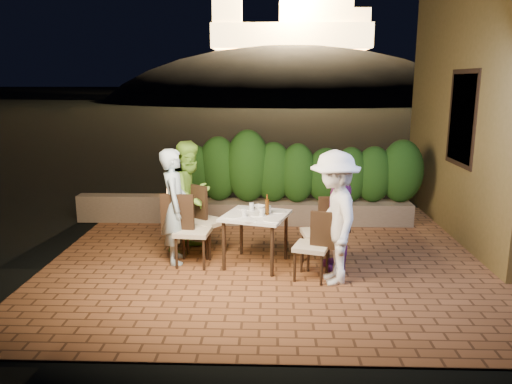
{
  "coord_description": "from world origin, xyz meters",
  "views": [
    {
      "loc": [
        -0.26,
        -6.7,
        2.6
      ],
      "look_at": [
        -0.49,
        0.2,
        1.05
      ],
      "focal_mm": 35.0,
      "sensor_mm": 36.0,
      "label": 1
    }
  ],
  "objects_px": {
    "dining_table": "(256,240)",
    "chair_right_front": "(312,245)",
    "diner_green": "(190,196)",
    "chair_left_front": "(193,230)",
    "diner_purple": "(339,215)",
    "chair_right_back": "(319,232)",
    "diner_white": "(334,218)",
    "bowl": "(259,207)",
    "diner_blue": "(175,206)",
    "chair_left_back": "(206,220)",
    "beer_bottle": "(267,205)",
    "parapet_lamp": "(169,192)"
  },
  "relations": [
    {
      "from": "diner_green",
      "to": "parapet_lamp",
      "type": "height_order",
      "value": "diner_green"
    },
    {
      "from": "chair_right_front",
      "to": "beer_bottle",
      "type": "bearing_deg",
      "value": -20.5
    },
    {
      "from": "dining_table",
      "to": "parapet_lamp",
      "type": "distance_m",
      "value": 2.78
    },
    {
      "from": "chair_right_front",
      "to": "diner_white",
      "type": "bearing_deg",
      "value": -179.67
    },
    {
      "from": "diner_blue",
      "to": "dining_table",
      "type": "bearing_deg",
      "value": -102.24
    },
    {
      "from": "chair_left_back",
      "to": "diner_white",
      "type": "height_order",
      "value": "diner_white"
    },
    {
      "from": "beer_bottle",
      "to": "diner_purple",
      "type": "distance_m",
      "value": 1.0
    },
    {
      "from": "dining_table",
      "to": "diner_green",
      "type": "bearing_deg",
      "value": 148.25
    },
    {
      "from": "chair_right_back",
      "to": "diner_blue",
      "type": "distance_m",
      "value": 2.1
    },
    {
      "from": "bowl",
      "to": "chair_right_back",
      "type": "bearing_deg",
      "value": -22.49
    },
    {
      "from": "dining_table",
      "to": "beer_bottle",
      "type": "bearing_deg",
      "value": -11.23
    },
    {
      "from": "chair_right_front",
      "to": "diner_blue",
      "type": "distance_m",
      "value": 2.05
    },
    {
      "from": "dining_table",
      "to": "bowl",
      "type": "distance_m",
      "value": 0.52
    },
    {
      "from": "chair_left_front",
      "to": "diner_white",
      "type": "distance_m",
      "value": 2.04
    },
    {
      "from": "beer_bottle",
      "to": "chair_left_back",
      "type": "bearing_deg",
      "value": 152.5
    },
    {
      "from": "diner_blue",
      "to": "parapet_lamp",
      "type": "distance_m",
      "value": 2.19
    },
    {
      "from": "dining_table",
      "to": "chair_right_front",
      "type": "xyz_separation_m",
      "value": [
        0.76,
        -0.5,
        0.09
      ]
    },
    {
      "from": "chair_left_front",
      "to": "diner_green",
      "type": "relative_size",
      "value": 0.6
    },
    {
      "from": "dining_table",
      "to": "chair_right_back",
      "type": "bearing_deg",
      "value": -1.58
    },
    {
      "from": "beer_bottle",
      "to": "bowl",
      "type": "relative_size",
      "value": 1.6
    },
    {
      "from": "diner_purple",
      "to": "chair_right_back",
      "type": "bearing_deg",
      "value": -112.87
    },
    {
      "from": "diner_white",
      "to": "parapet_lamp",
      "type": "xyz_separation_m",
      "value": [
        -2.71,
        2.79,
        -0.3
      ]
    },
    {
      "from": "dining_table",
      "to": "chair_left_front",
      "type": "distance_m",
      "value": 0.91
    },
    {
      "from": "chair_right_back",
      "to": "diner_green",
      "type": "bearing_deg",
      "value": -26.93
    },
    {
      "from": "beer_bottle",
      "to": "chair_left_back",
      "type": "height_order",
      "value": "chair_left_back"
    },
    {
      "from": "dining_table",
      "to": "diner_green",
      "type": "height_order",
      "value": "diner_green"
    },
    {
      "from": "chair_right_back",
      "to": "chair_left_back",
      "type": "bearing_deg",
      "value": -23.98
    },
    {
      "from": "diner_green",
      "to": "diner_white",
      "type": "height_order",
      "value": "diner_white"
    },
    {
      "from": "chair_left_front",
      "to": "chair_left_back",
      "type": "distance_m",
      "value": 0.5
    },
    {
      "from": "chair_right_back",
      "to": "parapet_lamp",
      "type": "xyz_separation_m",
      "value": [
        -2.58,
        2.23,
        0.06
      ]
    },
    {
      "from": "dining_table",
      "to": "diner_blue",
      "type": "height_order",
      "value": "diner_blue"
    },
    {
      "from": "bowl",
      "to": "chair_left_front",
      "type": "bearing_deg",
      "value": -158.68
    },
    {
      "from": "beer_bottle",
      "to": "bowl",
      "type": "distance_m",
      "value": 0.41
    },
    {
      "from": "chair_right_front",
      "to": "diner_white",
      "type": "relative_size",
      "value": 0.54
    },
    {
      "from": "chair_right_back",
      "to": "diner_purple",
      "type": "height_order",
      "value": "diner_purple"
    },
    {
      "from": "diner_green",
      "to": "chair_right_front",
      "type": "bearing_deg",
      "value": -90.27
    },
    {
      "from": "dining_table",
      "to": "parapet_lamp",
      "type": "relative_size",
      "value": 6.06
    },
    {
      "from": "chair_left_front",
      "to": "diner_green",
      "type": "bearing_deg",
      "value": 106.24
    },
    {
      "from": "dining_table",
      "to": "chair_left_front",
      "type": "xyz_separation_m",
      "value": [
        -0.9,
        -0.03,
        0.14
      ]
    },
    {
      "from": "dining_table",
      "to": "beer_bottle",
      "type": "xyz_separation_m",
      "value": [
        0.16,
        -0.03,
        0.52
      ]
    },
    {
      "from": "bowl",
      "to": "chair_left_back",
      "type": "height_order",
      "value": "chair_left_back"
    },
    {
      "from": "diner_purple",
      "to": "diner_green",
      "type": "bearing_deg",
      "value": -115.82
    },
    {
      "from": "beer_bottle",
      "to": "chair_left_front",
      "type": "distance_m",
      "value": 1.12
    },
    {
      "from": "bowl",
      "to": "diner_blue",
      "type": "distance_m",
      "value": 1.23
    },
    {
      "from": "chair_right_front",
      "to": "diner_white",
      "type": "distance_m",
      "value": 0.49
    },
    {
      "from": "diner_purple",
      "to": "parapet_lamp",
      "type": "bearing_deg",
      "value": -136.3
    },
    {
      "from": "chair_right_front",
      "to": "diner_green",
      "type": "xyz_separation_m",
      "value": [
        -1.78,
        1.14,
        0.39
      ]
    },
    {
      "from": "dining_table",
      "to": "chair_left_back",
      "type": "bearing_deg",
      "value": 149.59
    },
    {
      "from": "dining_table",
      "to": "diner_white",
      "type": "distance_m",
      "value": 1.29
    },
    {
      "from": "chair_left_front",
      "to": "chair_left_back",
      "type": "bearing_deg",
      "value": 81.0
    }
  ]
}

